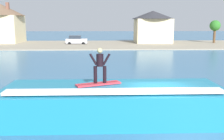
% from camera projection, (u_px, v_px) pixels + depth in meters
% --- Properties ---
extents(ground_plane, '(260.00, 260.00, 0.00)m').
position_uv_depth(ground_plane, '(158.00, 124.00, 11.44)').
color(ground_plane, '#35688F').
extents(wave_crest, '(10.04, 3.59, 1.66)m').
position_uv_depth(wave_crest, '(113.00, 102.00, 11.94)').
color(wave_crest, teal).
rests_on(wave_crest, ground_plane).
extents(surfboard, '(2.07, 1.24, 0.06)m').
position_uv_depth(surfboard, '(98.00, 84.00, 11.62)').
color(surfboard, '#D8333F').
rests_on(surfboard, wave_crest).
extents(surfer, '(0.95, 0.32, 1.58)m').
position_uv_depth(surfer, '(100.00, 64.00, 11.53)').
color(surfer, black).
rests_on(surfer, surfboard).
extents(shoreline_bank, '(120.00, 20.90, 0.17)m').
position_uv_depth(shoreline_bank, '(115.00, 44.00, 52.28)').
color(shoreline_bank, gray).
rests_on(shoreline_bank, ground_plane).
extents(car_near_shore, '(4.24, 2.18, 1.86)m').
position_uv_depth(car_near_shore, '(76.00, 40.00, 52.41)').
color(car_near_shore, silver).
rests_on(car_near_shore, ground_plane).
extents(car_far_shore, '(4.35, 2.28, 1.86)m').
position_uv_depth(car_far_shore, '(157.00, 39.00, 55.24)').
color(car_far_shore, navy).
rests_on(car_far_shore, ground_plane).
extents(house_with_chimney, '(10.09, 10.09, 8.55)m').
position_uv_depth(house_with_chimney, '(1.00, 22.00, 55.27)').
color(house_with_chimney, beige).
rests_on(house_with_chimney, ground_plane).
extents(house_gabled_white, '(9.15, 9.15, 6.92)m').
position_uv_depth(house_gabled_white, '(153.00, 26.00, 55.53)').
color(house_gabled_white, beige).
rests_on(house_gabled_white, ground_plane).
extents(tree_tall_bare, '(2.24, 2.24, 4.94)m').
position_uv_depth(tree_tall_bare, '(215.00, 26.00, 54.68)').
color(tree_tall_bare, brown).
rests_on(tree_tall_bare, ground_plane).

